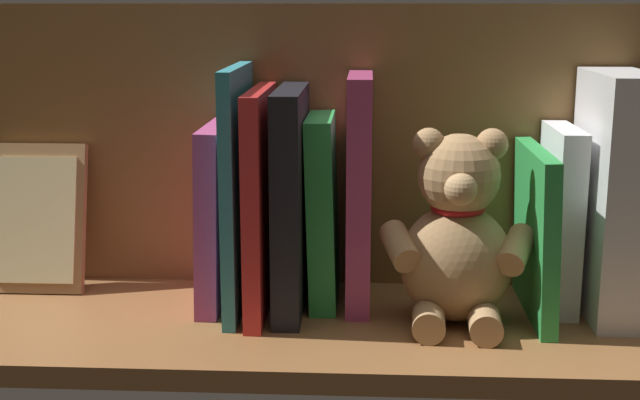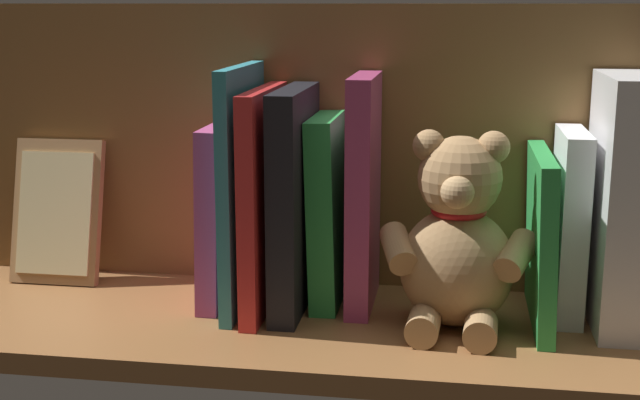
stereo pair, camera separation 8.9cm
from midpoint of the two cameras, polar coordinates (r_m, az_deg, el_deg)
name	(u,v)px [view 1 (the left image)]	position (r cm, az deg, el deg)	size (l,w,h in cm)	color
ground_plane	(320,326)	(93.14, -2.77, -8.34)	(88.31, 28.98, 2.20)	brown
shelf_back_panel	(326,147)	(100.35, -2.16, 3.50)	(88.31, 1.50, 32.52)	brown
dictionary_thick_white	(615,195)	(94.35, 16.38, 0.27)	(5.93, 15.30, 25.70)	silver
book_1	(560,218)	(95.76, 13.00, -1.18)	(2.73, 11.75, 19.73)	silver
book_2	(535,232)	(92.85, 11.37, -2.15)	(1.73, 17.31, 17.83)	green
teddy_bear	(457,239)	(89.07, 6.24, -2.60)	(16.46, 13.35, 20.31)	tan
book_3	(359,192)	(93.44, -0.11, 0.53)	(2.57, 12.62, 25.21)	#B23F72
book_4	(327,210)	(94.62, -2.25, -0.72)	(2.85, 11.76, 20.73)	green
book_5	(291,200)	(92.55, -4.68, -0.05)	(2.89, 16.17, 23.89)	black
book_6	(261,201)	(92.54, -6.70, -0.11)	(1.84, 17.22, 23.87)	red
book_7	(238,190)	(93.09, -8.17, 0.65)	(1.39, 16.49, 26.17)	teal
book_8	(216,215)	(95.74, -9.54, -1.01)	(2.35, 13.60, 19.79)	#B23F72
picture_frame_leaning	(39,218)	(106.01, -20.39, -1.18)	(10.71, 5.83, 16.96)	#A87A4C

